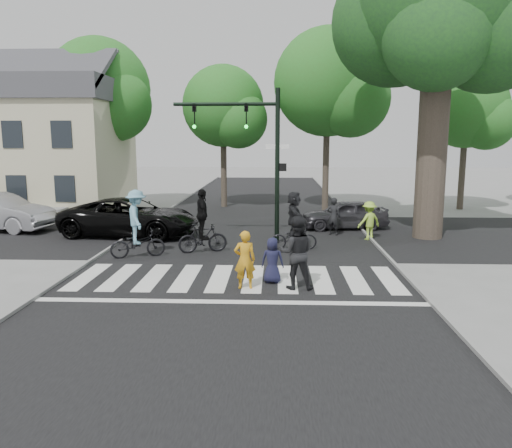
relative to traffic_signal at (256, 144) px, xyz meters
The scene contains 24 objects.
ground 7.33m from the traffic_signal, 93.27° to the right, with size 120.00×120.00×0.00m, color gray.
road_stem 4.09m from the traffic_signal, 106.46° to the right, with size 10.00×70.00×0.01m, color black.
road_cross 4.31m from the traffic_signal, 101.11° to the left, with size 70.00×10.00×0.01m, color black.
curb_left 6.74m from the traffic_signal, 167.50° to the right, with size 0.10×70.00×0.10m, color gray.
curb_right 6.19m from the traffic_signal, 14.31° to the right, with size 0.10×70.00×0.10m, color gray.
crosswalk 6.78m from the traffic_signal, 93.66° to the right, with size 10.00×3.85×0.01m.
traffic_signal is the anchor object (origin of this frame).
eucalyptus 8.98m from the traffic_signal, 11.56° to the left, with size 8.30×7.20×13.00m.
bg_tree_0 17.31m from the traffic_signal, 145.17° to the left, with size 5.46×5.20×8.97m.
bg_tree_1 13.26m from the traffic_signal, 134.31° to the left, with size 6.09×5.80×9.80m.
bg_tree_2 10.80m from the traffic_signal, 101.45° to the left, with size 5.04×4.80×8.40m.
bg_tree_3 10.35m from the traffic_signal, 66.46° to the left, with size 6.30×6.00×10.20m.
bg_tree_4 15.58m from the traffic_signal, 39.88° to the left, with size 4.83×4.60×8.15m.
house 14.17m from the traffic_signal, 146.70° to the left, with size 8.40×8.10×8.82m.
pedestrian_woman 6.93m from the traffic_signal, 90.40° to the right, with size 0.59×0.39×1.63m, color orange.
pedestrian_child 6.53m from the traffic_signal, 82.77° to the right, with size 0.65×0.42×1.33m, color #1A1B38.
pedestrian_adult 6.93m from the traffic_signal, 77.42° to the right, with size 0.99×0.77×2.03m, color black.
cyclist_left 5.61m from the traffic_signal, 146.16° to the right, with size 1.98×1.39×2.37m.
cyclist_mid 3.94m from the traffic_signal, 134.97° to the right, with size 1.84×1.16×2.32m.
cyclist_right 3.49m from the traffic_signal, 39.00° to the right, with size 1.74×1.62×2.18m.
car_suv 6.33m from the traffic_signal, 167.41° to the left, with size 2.68×5.81×1.61m, color black.
car_grey 6.05m from the traffic_signal, 39.58° to the left, with size 1.58×3.93×1.34m, color #353439.
bystander_hivis 5.61m from the traffic_signal, ahead, with size 1.02×0.59×1.59m, color #A0D23D.
bystander_dark 4.81m from the traffic_signal, 27.41° to the left, with size 0.60×0.39×1.63m, color black.
Camera 1 is at (1.15, -13.29, 4.09)m, focal length 35.00 mm.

